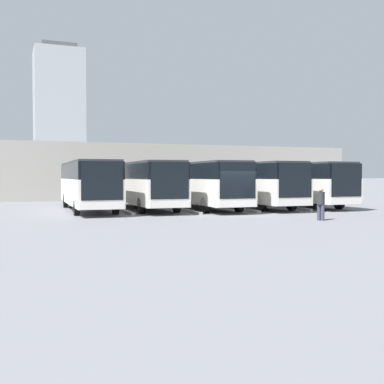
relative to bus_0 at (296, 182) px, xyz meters
name	(u,v)px	position (x,y,z in m)	size (l,w,h in m)	color
ground_plane	(237,215)	(7.48, 5.37, -1.76)	(600.00, 600.00, 0.00)	slate
bus_0	(296,182)	(0.00, 0.00, 0.00)	(2.76, 11.70, 3.13)	silver
curb_divider_0	(287,207)	(1.87, 1.72, -1.68)	(0.24, 5.97, 0.15)	#9E9E99
bus_1	(251,183)	(3.74, 0.06, 0.00)	(2.76, 11.70, 3.13)	silver
curb_divider_1	(238,209)	(5.61, 1.78, -1.68)	(0.24, 5.97, 0.15)	#9E9E99
bus_2	(202,183)	(7.48, 0.00, 0.00)	(2.76, 11.70, 3.13)	silver
curb_divider_2	(184,210)	(9.35, 1.72, -1.68)	(0.24, 5.97, 0.15)	#9E9E99
bus_3	(145,183)	(11.22, -0.88, 0.00)	(2.76, 11.70, 3.13)	silver
curb_divider_3	(123,211)	(13.09, 0.84, -1.68)	(0.24, 5.97, 0.15)	#9E9E99
bus_4	(88,183)	(14.96, -0.89, 0.00)	(2.76, 11.70, 3.13)	silver
pedestrian	(321,203)	(5.07, 10.01, -0.87)	(0.48, 0.48, 1.66)	#38384C
station_building	(132,172)	(7.48, -19.93, 0.90)	(43.71, 16.30, 5.26)	#A8A399
office_tower	(59,115)	(-1.05, -190.03, 27.35)	(20.91, 20.91, 59.41)	#ADB2B7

